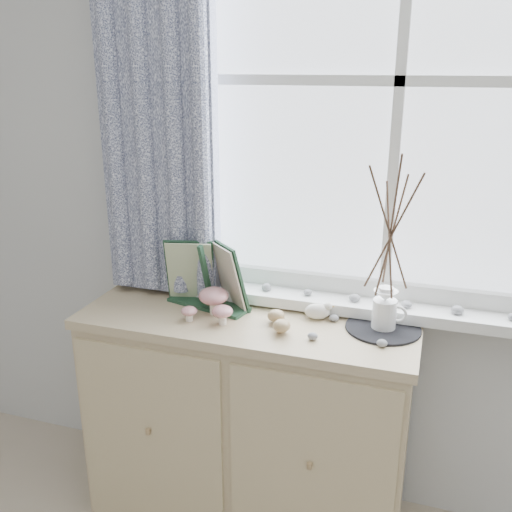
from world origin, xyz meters
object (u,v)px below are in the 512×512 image
at_px(botanical_book, 204,276).
at_px(toadstool_cluster, 213,302).
at_px(sideboard, 247,420).
at_px(twig_pitcher, 391,229).

distance_m(botanical_book, toadstool_cluster, 0.10).
height_order(sideboard, toadstool_cluster, toadstool_cluster).
height_order(botanical_book, toadstool_cluster, botanical_book).
relative_size(toadstool_cluster, twig_pitcher, 0.30).
distance_m(sideboard, toadstool_cluster, 0.50).
xyz_separation_m(sideboard, toadstool_cluster, (-0.11, -0.03, 0.48)).
bearing_deg(sideboard, botanical_book, 171.85).
xyz_separation_m(botanical_book, twig_pitcher, (0.64, 0.03, 0.23)).
height_order(sideboard, twig_pitcher, twig_pitcher).
bearing_deg(twig_pitcher, botanical_book, -177.48).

